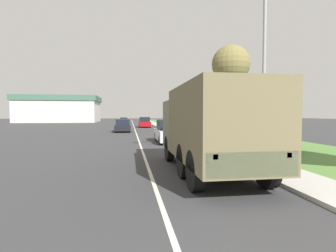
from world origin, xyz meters
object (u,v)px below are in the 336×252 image
at_px(car_third_ahead, 145,123).
at_px(lamp_post, 260,47).
at_px(pickup_truck, 253,132).
at_px(military_truck, 209,125).
at_px(car_fourth_ahead, 124,121).
at_px(car_second_ahead, 123,126).
at_px(car_nearest_ahead, 168,132).

relative_size(car_third_ahead, lamp_post, 0.51).
xyz_separation_m(pickup_truck, lamp_post, (-2.65, -5.79, 3.89)).
bearing_deg(car_third_ahead, military_truck, -89.29).
distance_m(military_truck, car_fourth_ahead, 48.95).
xyz_separation_m(car_second_ahead, car_fourth_ahead, (-0.44, 26.04, -0.06)).
bearing_deg(military_truck, car_second_ahead, 99.01).
relative_size(car_third_ahead, car_fourth_ahead, 1.02).
bearing_deg(military_truck, car_nearest_ahead, 89.62).
xyz_separation_m(car_nearest_ahead, lamp_post, (2.40, -9.32, 4.07)).
bearing_deg(car_fourth_ahead, car_second_ahead, -89.04).
bearing_deg(pickup_truck, military_truck, -126.61).
xyz_separation_m(military_truck, pickup_truck, (5.13, 6.90, -0.77)).
bearing_deg(car_second_ahead, military_truck, -80.99).
height_order(military_truck, lamp_post, lamp_post).
distance_m(pickup_truck, lamp_post, 7.46).
height_order(car_second_ahead, car_third_ahead, car_third_ahead).
bearing_deg(military_truck, lamp_post, 24.15).
bearing_deg(car_second_ahead, car_third_ahead, 72.79).
height_order(car_fourth_ahead, pickup_truck, pickup_truck).
distance_m(car_nearest_ahead, lamp_post, 10.45).
relative_size(car_second_ahead, lamp_post, 0.56).
relative_size(military_truck, car_fourth_ahead, 1.74).
xyz_separation_m(military_truck, car_second_ahead, (-3.60, 22.74, -1.02)).
bearing_deg(pickup_truck, lamp_post, -114.62).
distance_m(military_truck, car_nearest_ahead, 10.48).
distance_m(car_third_ahead, pickup_truck, 26.72).
bearing_deg(military_truck, pickup_truck, 53.39).
height_order(military_truck, car_second_ahead, military_truck).
bearing_deg(car_fourth_ahead, pickup_truck, -77.65).
xyz_separation_m(car_second_ahead, lamp_post, (6.08, -21.63, 4.14)).
xyz_separation_m(car_third_ahead, lamp_post, (2.88, -31.93, 4.09)).
relative_size(car_fourth_ahead, pickup_truck, 0.71).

